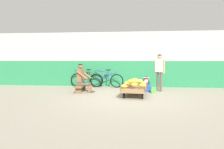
# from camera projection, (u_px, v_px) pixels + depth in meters

# --- Properties ---
(ground_plane) EXTENTS (80.00, 80.00, 0.00)m
(ground_plane) POSITION_uv_depth(u_px,v_px,m) (126.00, 98.00, 6.68)
(ground_plane) COLOR gray
(back_wall) EXTENTS (16.00, 0.30, 2.65)m
(back_wall) POSITION_uv_depth(u_px,v_px,m) (128.00, 59.00, 9.62)
(back_wall) COLOR #287F4C
(back_wall) RESTS_ON ground
(banana_cart) EXTENTS (0.98, 1.52, 0.36)m
(banana_cart) POSITION_uv_depth(u_px,v_px,m) (134.00, 89.00, 7.10)
(banana_cart) COLOR #8E6B47
(banana_cart) RESTS_ON ground
(banana_pile) EXTENTS (0.94, 1.33, 0.27)m
(banana_pile) POSITION_uv_depth(u_px,v_px,m) (135.00, 83.00, 7.13)
(banana_pile) COLOR yellow
(banana_pile) RESTS_ON banana_cart
(low_bench) EXTENTS (0.33, 1.11, 0.27)m
(low_bench) POSITION_uv_depth(u_px,v_px,m) (81.00, 87.00, 8.01)
(low_bench) COLOR brown
(low_bench) RESTS_ON ground
(vendor_seated) EXTENTS (0.72, 0.55, 1.14)m
(vendor_seated) POSITION_uv_depth(u_px,v_px,m) (83.00, 78.00, 7.96)
(vendor_seated) COLOR brown
(vendor_seated) RESTS_ON ground
(plastic_crate) EXTENTS (0.36, 0.28, 0.30)m
(plastic_crate) POSITION_uv_depth(u_px,v_px,m) (146.00, 88.00, 8.04)
(plastic_crate) COLOR #234CA8
(plastic_crate) RESTS_ON ground
(weighing_scale) EXTENTS (0.30, 0.30, 0.29)m
(weighing_scale) POSITION_uv_depth(u_px,v_px,m) (146.00, 81.00, 8.02)
(weighing_scale) COLOR #28282D
(weighing_scale) RESTS_ON plastic_crate
(bicycle_near_left) EXTENTS (1.65, 0.48, 0.86)m
(bicycle_near_left) POSITION_uv_depth(u_px,v_px,m) (87.00, 79.00, 9.53)
(bicycle_near_left) COLOR black
(bicycle_near_left) RESTS_ON ground
(bicycle_far_left) EXTENTS (1.66, 0.48, 0.86)m
(bicycle_far_left) POSITION_uv_depth(u_px,v_px,m) (106.00, 80.00, 9.28)
(bicycle_far_left) COLOR black
(bicycle_far_left) RESTS_ON ground
(customer_adult) EXTENTS (0.39, 0.36, 1.53)m
(customer_adult) POSITION_uv_depth(u_px,v_px,m) (159.00, 68.00, 8.10)
(customer_adult) COLOR brown
(customer_adult) RESTS_ON ground
(shopping_bag) EXTENTS (0.18, 0.12, 0.24)m
(shopping_bag) POSITION_uv_depth(u_px,v_px,m) (154.00, 90.00, 7.65)
(shopping_bag) COLOR green
(shopping_bag) RESTS_ON ground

